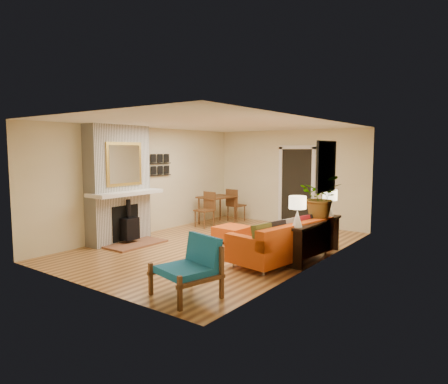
% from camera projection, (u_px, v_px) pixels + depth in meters
% --- Properties ---
extents(room_shell, '(6.50, 6.50, 6.50)m').
position_uv_depth(room_shell, '(299.00, 182.00, 10.21)').
color(room_shell, tan).
rests_on(room_shell, ground).
extents(fireplace, '(1.09, 1.68, 2.60)m').
position_uv_depth(fireplace, '(119.00, 187.00, 8.84)').
color(fireplace, white).
rests_on(fireplace, ground).
extents(sofa, '(1.23, 2.23, 0.83)m').
position_uv_depth(sofa, '(285.00, 242.00, 7.34)').
color(sofa, silver).
rests_on(sofa, ground).
extents(ottoman, '(0.73, 0.73, 0.35)m').
position_uv_depth(ottoman, '(232.00, 233.00, 8.95)').
color(ottoman, silver).
rests_on(ottoman, ground).
extents(blue_chair, '(0.97, 0.95, 0.84)m').
position_uv_depth(blue_chair, '(192.00, 263.00, 5.65)').
color(blue_chair, brown).
rests_on(blue_chair, ground).
extents(dining_table, '(0.85, 1.77, 0.94)m').
position_uv_depth(dining_table, '(219.00, 202.00, 11.13)').
color(dining_table, brown).
rests_on(dining_table, ground).
extents(console_table, '(0.34, 1.85, 0.72)m').
position_uv_depth(console_table, '(315.00, 228.00, 7.54)').
color(console_table, black).
rests_on(console_table, ground).
extents(lamp_near, '(0.30, 0.30, 0.54)m').
position_uv_depth(lamp_near, '(297.00, 208.00, 6.88)').
color(lamp_near, white).
rests_on(lamp_near, console_table).
extents(lamp_far, '(0.30, 0.30, 0.54)m').
position_uv_depth(lamp_far, '(330.00, 199.00, 8.05)').
color(lamp_far, white).
rests_on(lamp_far, console_table).
extents(houseplant, '(0.94, 0.87, 0.86)m').
position_uv_depth(houseplant, '(321.00, 197.00, 7.72)').
color(houseplant, '#1E5919').
rests_on(houseplant, console_table).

